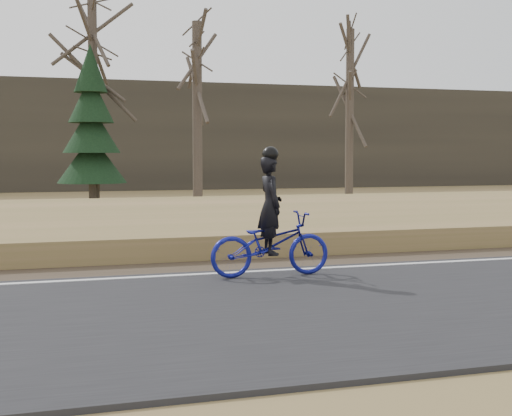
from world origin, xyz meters
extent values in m
cube|color=#473A2B|center=(0.00, 1.20, 0.02)|extent=(120.00, 1.60, 0.04)
cube|color=olive|center=(0.00, 4.20, 0.22)|extent=(120.00, 5.00, 0.44)
cube|color=slate|center=(0.00, 8.00, 0.23)|extent=(120.00, 3.00, 0.45)
cube|color=black|center=(0.00, 8.00, 0.52)|extent=(120.00, 2.40, 0.14)
cube|color=brown|center=(0.00, 7.28, 0.67)|extent=(120.00, 0.07, 0.15)
cube|color=brown|center=(0.00, 8.72, 0.67)|extent=(120.00, 0.07, 0.15)
cube|color=#383328|center=(0.00, 30.00, 3.00)|extent=(120.00, 4.00, 6.00)
imported|color=navy|center=(-5.66, -0.28, 0.58)|extent=(1.97, 0.69, 1.03)
imported|color=black|center=(-5.66, -0.28, 1.20)|extent=(0.38, 0.58, 1.58)
sphere|color=black|center=(-5.66, -0.28, 2.01)|extent=(0.26, 0.26, 0.26)
cylinder|color=#4D4338|center=(-7.11, 17.06, 4.24)|extent=(0.36, 0.36, 8.49)
cylinder|color=#4D4338|center=(-3.53, 14.91, 3.43)|extent=(0.36, 0.36, 6.86)
cylinder|color=#4D4338|center=(3.89, 17.73, 3.71)|extent=(0.36, 0.36, 7.42)
cylinder|color=#4D4338|center=(-7.25, 16.46, 0.62)|extent=(0.28, 0.28, 1.23)
cone|color=black|center=(-7.25, 16.46, 1.82)|extent=(2.60, 2.60, 1.80)
cone|color=black|center=(-7.25, 16.46, 2.95)|extent=(2.15, 2.15, 1.80)
cone|color=black|center=(-7.25, 16.46, 4.08)|extent=(1.70, 1.70, 1.80)
cone|color=black|center=(-7.25, 16.46, 5.21)|extent=(1.25, 1.25, 1.80)
camera|label=1|loc=(-9.19, -11.04, 2.02)|focal=50.00mm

